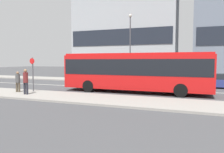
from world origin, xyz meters
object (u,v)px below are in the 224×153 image
Objects in this scene: city_bus at (135,70)px; pedestrian_near_stop at (18,80)px; pedestrian_down_pavement at (26,80)px; bus_stop_sign at (33,72)px; street_lamp at (130,41)px; parked_car_0 at (218,81)px.

city_bus reaches higher than pedestrian_near_stop.
bus_stop_sign is (-0.55, 1.38, 0.51)m from pedestrian_down_pavement.
street_lamp is (-2.50, 7.14, 2.93)m from city_bus.
city_bus is 8.12m from street_lamp.
street_lamp is at bearing -120.03° from pedestrian_down_pavement.
bus_stop_sign is at bearing -154.73° from city_bus.
pedestrian_down_pavement is (1.43, -0.72, 0.15)m from pedestrian_near_stop.
parked_car_0 is 16.48m from bus_stop_sign.
pedestrian_down_pavement is at bearing -109.99° from street_lamp.
bus_stop_sign is at bearing -114.93° from street_lamp.
pedestrian_near_stop is (-8.22, -3.91, -0.78)m from city_bus.
pedestrian_near_stop is 0.21× the size of street_lamp.
street_lamp is at bearing 170.30° from parked_car_0.
city_bus is 2.73× the size of parked_car_0.
city_bus reaches higher than pedestrian_down_pavement.
street_lamp reaches higher than pedestrian_down_pavement.
pedestrian_near_stop is 12.98m from street_lamp.
pedestrian_down_pavement reaches higher than pedestrian_near_stop.
pedestrian_down_pavement is at bearing -68.19° from bus_stop_sign.
city_bus is 8.24m from pedestrian_down_pavement.
parked_car_0 is 16.80m from pedestrian_down_pavement.
parked_car_0 is at bearing 41.97° from city_bus.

